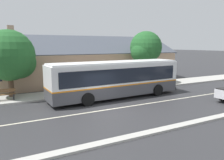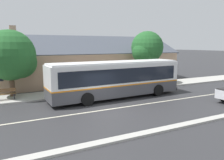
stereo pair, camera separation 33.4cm
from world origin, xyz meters
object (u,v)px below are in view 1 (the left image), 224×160
(transit_bus, at_px, (116,78))
(bus_stop_sign, at_px, (167,71))
(street_tree_primary, at_px, (145,48))
(street_tree_secondary, at_px, (11,57))
(bench_by_building, at_px, (4,95))

(transit_bus, xyz_separation_m, bus_stop_sign, (7.44, 2.09, -0.03))
(street_tree_primary, xyz_separation_m, street_tree_secondary, (-13.81, -0.24, -0.60))
(bus_stop_sign, bearing_deg, transit_bus, -164.31)
(street_tree_primary, bearing_deg, bus_stop_sign, -55.77)
(transit_bus, bearing_deg, bench_by_building, 162.50)
(transit_bus, bearing_deg, street_tree_secondary, 153.09)
(bench_by_building, height_order, street_tree_primary, street_tree_primary)
(transit_bus, bearing_deg, bus_stop_sign, 15.69)
(transit_bus, xyz_separation_m, street_tree_primary, (6.00, 4.21, 2.41))
(bench_by_building, height_order, bus_stop_sign, bus_stop_sign)
(street_tree_primary, relative_size, street_tree_secondary, 1.05)
(bench_by_building, relative_size, street_tree_primary, 0.28)
(street_tree_secondary, bearing_deg, bus_stop_sign, -7.00)
(bench_by_building, bearing_deg, transit_bus, -17.50)
(bench_by_building, bearing_deg, bus_stop_sign, -2.20)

